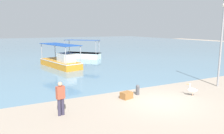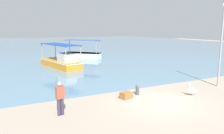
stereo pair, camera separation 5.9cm
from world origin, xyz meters
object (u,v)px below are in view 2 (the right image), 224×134
Objects in this scene: lamp_post at (221,41)px; fisherman_standing at (60,97)px; fishing_boat_far_left at (82,54)px; cargo_crate at (126,95)px; mooring_bollard at (137,89)px; pelican at (192,90)px; fishing_boat_center at (61,61)px.

lamp_post is 3.52× the size of fisherman_standing.
fishing_boat_far_left is 18.90m from cargo_crate.
fishing_boat_far_left reaches higher than mooring_bollard.
lamp_post is 11.92m from fisherman_standing.
lamp_post is (3.51, 0.84, 2.96)m from pelican.
fishing_boat_center is at bearing 75.90° from fisherman_standing.
fishing_boat_far_left is 0.81× the size of lamp_post.
mooring_bollard is at bearing -81.32° from fishing_boat_center.
pelican is 1.20× the size of mooring_bollard.
pelican is at bearing -4.50° from fisherman_standing.
cargo_crate is (0.84, -12.57, -0.44)m from fishing_boat_center.
mooring_bollard is at bearing 171.91° from lamp_post.
lamp_post reaches higher than cargo_crate.
fishing_boat_far_left is at bearing 78.84° from cargo_crate.
fishing_boat_center is 13.77m from fisherman_standing.
cargo_crate is at bearing 160.26° from pelican.
fishing_boat_far_left reaches higher than fisherman_standing.
fishing_boat_center is 14.80m from pelican.
mooring_bollard is (-2.94, 1.76, -0.02)m from pelican.
cargo_crate is at bearing 175.53° from lamp_post.
mooring_bollard is at bearing -98.21° from fishing_boat_far_left.
mooring_bollard is at bearing 17.86° from cargo_crate.
cargo_crate is (-3.66, -18.54, -0.36)m from fishing_boat_far_left.
fisherman_standing is at bearing -169.42° from cargo_crate.
fishing_boat_far_left is at bearing 90.90° from pelican.
fishing_boat_far_left is at bearing 67.89° from fisherman_standing.
fisherman_standing is at bearing -112.11° from fishing_boat_far_left.
lamp_post is at bearing 13.48° from pelican.
fishing_boat_far_left reaches higher than cargo_crate.
cargo_crate is at bearing 10.58° from fisherman_standing.
fishing_boat_center is 12.61m from cargo_crate.
mooring_bollard is 1.09m from cargo_crate.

